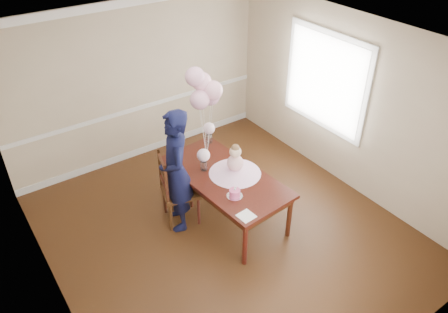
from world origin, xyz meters
TOP-DOWN VIEW (x-y plane):
  - floor at (0.00, 0.00)m, footprint 4.50×5.00m
  - ceiling at (0.00, 0.00)m, footprint 4.50×5.00m
  - wall_back at (0.00, 2.50)m, footprint 4.50×0.02m
  - wall_front at (0.00, -2.50)m, footprint 4.50×0.02m
  - wall_left at (-2.25, 0.00)m, footprint 0.02×5.00m
  - wall_right at (2.25, 0.00)m, footprint 0.02×5.00m
  - chair_rail_trim at (0.00, 2.49)m, footprint 4.50×0.02m
  - crown_molding at (0.00, 2.49)m, footprint 4.50×0.02m
  - baseboard_trim at (0.00, 2.49)m, footprint 4.50×0.02m
  - window_frame at (2.23, 0.50)m, footprint 0.02×1.66m
  - window_blinds at (2.21, 0.50)m, footprint 0.01×1.50m
  - dining_table_top at (0.19, 0.29)m, footprint 1.12×2.00m
  - table_apron at (0.19, 0.29)m, footprint 1.01×1.90m
  - table_leg_fl at (-0.14, -0.63)m, footprint 0.07×0.07m
  - table_leg_fr at (0.66, -0.56)m, footprint 0.07×0.07m
  - table_leg_bl at (-0.29, 1.14)m, footprint 0.07×0.07m
  - table_leg_br at (0.52, 1.21)m, footprint 0.07×0.07m
  - baby_skirt at (0.34, 0.25)m, footprint 0.79×0.79m
  - baby_torso at (0.34, 0.25)m, footprint 0.23×0.23m
  - baby_head at (0.34, 0.25)m, footprint 0.16×0.16m
  - baby_hair at (0.34, 0.25)m, footprint 0.12×0.12m
  - cake_platter at (0.03, -0.16)m, footprint 0.23×0.23m
  - birthday_cake at (0.03, -0.16)m, footprint 0.16×0.16m
  - cake_flower_a at (0.03, -0.16)m, footprint 0.03×0.03m
  - cake_flower_b at (0.06, -0.14)m, footprint 0.03×0.03m
  - rose_vase_near at (0.02, 0.57)m, footprint 0.10×0.10m
  - roses_near at (0.02, 0.57)m, footprint 0.18×0.18m
  - rose_vase_far at (0.49, 1.14)m, footprint 0.10×0.10m
  - roses_far at (0.49, 1.14)m, footprint 0.18×0.18m
  - napkin at (-0.08, -0.55)m, footprint 0.21×0.21m
  - balloon_weight at (0.24, 0.83)m, footprint 0.04×0.04m
  - balloon_a at (0.15, 0.82)m, footprint 0.27×0.27m
  - balloon_b at (0.34, 0.79)m, footprint 0.27×0.27m
  - balloon_c at (0.25, 0.92)m, footprint 0.27×0.27m
  - balloon_d at (0.16, 0.94)m, footprint 0.27×0.27m
  - balloon_e at (0.38, 0.92)m, footprint 0.27×0.27m
  - balloon_ribbon_a at (0.19, 0.82)m, footprint 0.09×0.01m
  - balloon_ribbon_b at (0.29, 0.81)m, footprint 0.10×0.04m
  - balloon_ribbon_c at (0.25, 0.88)m, footprint 0.01×0.09m
  - balloon_ribbon_d at (0.20, 0.88)m, footprint 0.09×0.09m
  - balloon_ribbon_e at (0.31, 0.87)m, footprint 0.13×0.08m
  - dining_chair_seat at (-0.36, 0.59)m, footprint 0.60×0.60m
  - chair_leg_fl at (-0.61, 0.45)m, footprint 0.05×0.05m
  - chair_leg_fr at (-0.22, 0.35)m, footprint 0.05×0.05m
  - chair_leg_bl at (-0.50, 0.84)m, footprint 0.05×0.05m
  - chair_leg_br at (-0.12, 0.73)m, footprint 0.05×0.05m
  - chair_back_post_l at (-0.63, 0.46)m, footprint 0.05×0.05m
  - chair_back_post_r at (-0.52, 0.85)m, footprint 0.05×0.05m
  - chair_slat_low at (-0.58, 0.65)m, footprint 0.15×0.44m
  - chair_slat_mid at (-0.58, 0.65)m, footprint 0.15×0.44m
  - chair_slat_top at (-0.58, 0.65)m, footprint 0.15×0.44m
  - woman at (-0.44, 0.53)m, footprint 0.64×0.77m

SIDE VIEW (x-z plane):
  - floor at x=0.00m, z-range 0.00..0.00m
  - baseboard_trim at x=0.00m, z-range 0.00..0.12m
  - chair_leg_fl at x=-0.61m, z-range 0.00..0.48m
  - chair_leg_fr at x=-0.22m, z-range 0.00..0.48m
  - chair_leg_bl at x=-0.50m, z-range 0.00..0.48m
  - chair_leg_br at x=-0.12m, z-range 0.00..0.48m
  - table_leg_fl at x=-0.14m, z-range 0.00..0.68m
  - table_leg_fr at x=0.66m, z-range 0.00..0.68m
  - table_leg_bl at x=-0.29m, z-range 0.00..0.68m
  - table_leg_br at x=0.52m, z-range 0.00..0.68m
  - dining_chair_seat at x=-0.36m, z-range 0.47..0.53m
  - table_apron at x=0.19m, z-range 0.58..0.68m
  - chair_slat_low at x=-0.58m, z-range 0.66..0.72m
  - dining_table_top at x=0.19m, z-range 0.68..0.72m
  - cake_platter at x=0.03m, z-range 0.72..0.73m
  - napkin at x=-0.08m, z-range 0.72..0.73m
  - balloon_weight at x=0.24m, z-range 0.72..0.74m
  - baby_skirt at x=0.34m, z-range 0.72..0.82m
  - birthday_cake at x=0.03m, z-range 0.73..0.83m
  - rose_vase_near at x=0.02m, z-range 0.72..0.88m
  - rose_vase_far at x=0.49m, z-range 0.72..0.88m
  - chair_back_post_l at x=-0.63m, z-range 0.51..1.13m
  - chair_back_post_r at x=-0.52m, z-range 0.51..1.13m
  - cake_flower_a at x=0.03m, z-range 0.83..0.86m
  - cake_flower_b at x=0.06m, z-range 0.83..0.86m
  - chair_slat_mid at x=-0.58m, z-range 0.84..0.90m
  - baby_torso at x=0.34m, z-range 0.78..1.01m
  - chair_rail_trim at x=0.00m, z-range 0.86..0.94m
  - woman at x=-0.44m, z-range 0.00..1.81m
  - roses_near at x=0.02m, z-range 0.88..1.07m
  - roses_far at x=0.49m, z-range 0.88..1.07m
  - chair_slat_top at x=-0.58m, z-range 1.02..1.07m
  - baby_head at x=0.34m, z-range 1.00..1.16m
  - balloon_ribbon_e at x=0.31m, z-range 0.74..1.49m
  - baby_hair at x=0.34m, z-range 1.08..1.20m
  - balloon_ribbon_a at x=0.19m, z-range 0.74..1.54m
  - balloon_ribbon_b at x=0.29m, z-range 0.74..1.64m
  - balloon_ribbon_c at x=0.25m, z-range 0.74..1.73m
  - balloon_ribbon_d at x=0.20m, z-range 0.74..1.83m
  - wall_back at x=0.00m, z-range 0.00..2.70m
  - wall_front at x=0.00m, z-range 0.00..2.70m
  - wall_left at x=-2.25m, z-range 0.00..2.70m
  - wall_right at x=2.25m, z-range 0.00..2.70m
  - window_frame at x=2.23m, z-range 0.77..2.33m
  - window_blinds at x=2.21m, z-range 0.85..2.25m
  - balloon_e at x=0.38m, z-range 1.51..1.78m
  - balloon_a at x=0.15m, z-range 1.55..1.82m
  - balloon_b at x=0.34m, z-range 1.65..1.92m
  - balloon_c at x=0.25m, z-range 1.75..2.02m
  - balloon_d at x=0.16m, z-range 1.84..2.11m
  - crown_molding at x=0.00m, z-range 2.57..2.69m
  - ceiling at x=0.00m, z-range 2.69..2.71m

